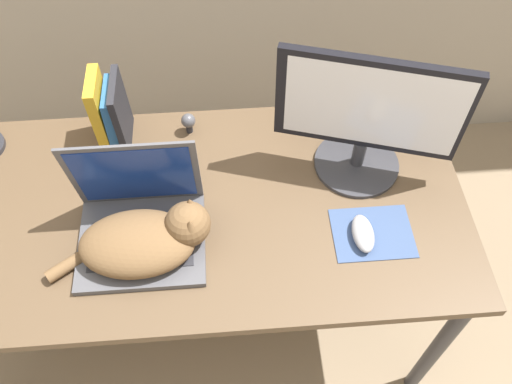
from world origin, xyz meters
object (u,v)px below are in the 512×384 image
cat (147,240)px  book_row (110,113)px  computer_mouse (363,233)px  webcam (188,122)px  laptop (140,222)px  external_monitor (368,117)px

cat → book_row: 0.41m
computer_mouse → webcam: bearing=137.5°
laptop → external_monitor: external_monitor is taller
laptop → computer_mouse: bearing=-5.9°
cat → external_monitor: external_monitor is taller
computer_mouse → external_monitor: bearing=82.8°
external_monitor → book_row: 0.70m
webcam → computer_mouse: bearing=-42.5°
book_row → webcam: 0.22m
computer_mouse → webcam: size_ratio=1.69×
laptop → book_row: size_ratio=1.38×
external_monitor → webcam: 0.52m
external_monitor → computer_mouse: size_ratio=4.11×
external_monitor → computer_mouse: 0.30m
cat → webcam: size_ratio=6.20×
webcam → book_row: bearing=-176.4°
cat → webcam: bearing=75.8°
external_monitor → computer_mouse: bearing=-97.2°
external_monitor → book_row: (-0.68, 0.15, -0.09)m
laptop → cat: bearing=-70.5°
cat → computer_mouse: cat is taller
computer_mouse → webcam: 0.60m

